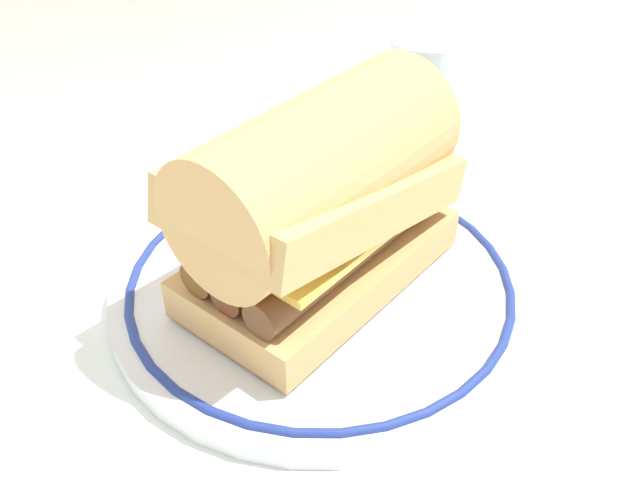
{
  "coord_description": "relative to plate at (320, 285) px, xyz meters",
  "views": [
    {
      "loc": [
        -0.13,
        -0.28,
        0.31
      ],
      "look_at": [
        0.03,
        0.03,
        0.04
      ],
      "focal_mm": 39.06,
      "sensor_mm": 36.0,
      "label": 1
    }
  ],
  "objects": [
    {
      "name": "ground_plane",
      "position": [
        -0.03,
        -0.03,
        -0.01
      ],
      "size": [
        1.5,
        1.5,
        0.0
      ],
      "primitive_type": "plane",
      "color": "white"
    },
    {
      "name": "drinking_glass",
      "position": [
        0.17,
        0.14,
        0.03
      ],
      "size": [
        0.06,
        0.06,
        0.1
      ],
      "color": "silver",
      "rests_on": "ground_plane"
    },
    {
      "name": "sausage_sandwich",
      "position": [
        0.0,
        0.0,
        0.07
      ],
      "size": [
        0.2,
        0.16,
        0.13
      ],
      "rotation": [
        0.0,
        0.0,
        0.4
      ],
      "color": "tan",
      "rests_on": "plate"
    },
    {
      "name": "plate",
      "position": [
        0.0,
        0.0,
        0.0
      ],
      "size": [
        0.27,
        0.27,
        0.01
      ],
      "color": "white",
      "rests_on": "ground_plane"
    }
  ]
}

